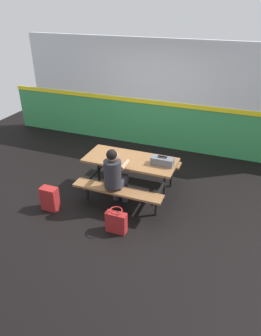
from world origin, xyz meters
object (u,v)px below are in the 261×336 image
object	(u,v)px
toolbox_grey	(162,161)
tote_bag_bright	(116,222)
student_nearer	(115,174)
backpack_dark	(50,199)
picnic_table_main	(130,167)

from	to	relation	value
toolbox_grey	tote_bag_bright	size ratio (longest dim) A/B	0.93
student_nearer	tote_bag_bright	distance (m)	0.84
toolbox_grey	tote_bag_bright	xyz separation A→B (m)	(-0.41, -1.15, -0.62)
student_nearer	backpack_dark	xyz separation A→B (m)	(-1.07, -0.46, -0.49)
picnic_table_main	toolbox_grey	world-z (taller)	toolbox_grey
student_nearer	tote_bag_bright	size ratio (longest dim) A/B	2.81
student_nearer	toolbox_grey	world-z (taller)	student_nearer
backpack_dark	toolbox_grey	bearing A→B (deg)	29.85
backpack_dark	tote_bag_bright	bearing A→B (deg)	-6.03
student_nearer	toolbox_grey	xyz separation A→B (m)	(0.69, 0.56, 0.10)
tote_bag_bright	picnic_table_main	bearing A→B (deg)	99.90
picnic_table_main	backpack_dark	world-z (taller)	picnic_table_main
picnic_table_main	toolbox_grey	distance (m)	0.65
student_nearer	picnic_table_main	bearing A→B (deg)	81.86
backpack_dark	tote_bag_bright	distance (m)	1.36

